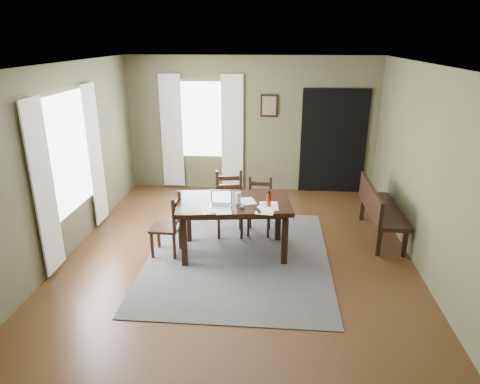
# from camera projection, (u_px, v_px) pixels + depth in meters

# --- Properties ---
(ground) EXTENTS (5.00, 6.00, 0.01)m
(ground) POSITION_uv_depth(u_px,v_px,m) (238.00, 257.00, 6.26)
(ground) COLOR #492C16
(room_shell) EXTENTS (5.02, 6.02, 2.71)m
(room_shell) POSITION_uv_depth(u_px,v_px,m) (238.00, 136.00, 5.63)
(room_shell) COLOR brown
(room_shell) RESTS_ON ground
(rug) EXTENTS (2.60, 3.20, 0.01)m
(rug) POSITION_uv_depth(u_px,v_px,m) (238.00, 256.00, 6.25)
(rug) COLOR #464646
(rug) RESTS_ON ground
(dining_table) EXTENTS (1.71, 1.15, 0.80)m
(dining_table) POSITION_uv_depth(u_px,v_px,m) (234.00, 208.00, 6.15)
(dining_table) COLOR black
(dining_table) RESTS_ON rug
(chair_end) EXTENTS (0.42, 0.41, 0.92)m
(chair_end) POSITION_uv_depth(u_px,v_px,m) (169.00, 226.00, 6.18)
(chair_end) COLOR black
(chair_end) RESTS_ON rug
(chair_back_left) EXTENTS (0.50, 0.50, 1.01)m
(chair_back_left) POSITION_uv_depth(u_px,v_px,m) (230.00, 205.00, 6.84)
(chair_back_left) COLOR black
(chair_back_left) RESTS_ON rug
(chair_back_right) EXTENTS (0.40, 0.41, 0.89)m
(chair_back_right) POSITION_uv_depth(u_px,v_px,m) (260.00, 207.00, 6.90)
(chair_back_right) COLOR black
(chair_back_right) RESTS_ON rug
(bench) EXTENTS (0.49, 1.52, 0.86)m
(bench) POSITION_uv_depth(u_px,v_px,m) (379.00, 207.00, 6.72)
(bench) COLOR black
(bench) RESTS_ON ground
(laptop) EXTENTS (0.30, 0.24, 0.20)m
(laptop) POSITION_uv_depth(u_px,v_px,m) (221.00, 202.00, 5.95)
(laptop) COLOR #B7B7BC
(laptop) RESTS_ON dining_table
(computer_mouse) EXTENTS (0.06, 0.10, 0.03)m
(computer_mouse) POSITION_uv_depth(u_px,v_px,m) (242.00, 207.00, 5.86)
(computer_mouse) COLOR #3F3F42
(computer_mouse) RESTS_ON dining_table
(tv_remote) EXTENTS (0.09, 0.16, 0.02)m
(tv_remote) POSITION_uv_depth(u_px,v_px,m) (258.00, 211.00, 5.75)
(tv_remote) COLOR black
(tv_remote) RESTS_ON dining_table
(drinking_glass) EXTENTS (0.10, 0.10, 0.17)m
(drinking_glass) POSITION_uv_depth(u_px,v_px,m) (238.00, 198.00, 6.01)
(drinking_glass) COLOR silver
(drinking_glass) RESTS_ON dining_table
(water_bottle) EXTENTS (0.07, 0.07, 0.22)m
(water_bottle) POSITION_uv_depth(u_px,v_px,m) (269.00, 199.00, 5.91)
(water_bottle) COLOR #AD2A0D
(water_bottle) RESTS_ON dining_table
(paper_a) EXTENTS (0.37, 0.40, 0.00)m
(paper_a) POSITION_uv_depth(u_px,v_px,m) (209.00, 209.00, 5.83)
(paper_a) COLOR white
(paper_a) RESTS_ON dining_table
(paper_b) EXTENTS (0.26, 0.33, 0.00)m
(paper_b) POSITION_uv_depth(u_px,v_px,m) (265.00, 210.00, 5.79)
(paper_b) COLOR white
(paper_b) RESTS_ON dining_table
(paper_c) EXTENTS (0.30, 0.34, 0.00)m
(paper_c) POSITION_uv_depth(u_px,v_px,m) (247.00, 201.00, 6.12)
(paper_c) COLOR white
(paper_c) RESTS_ON dining_table
(paper_d) EXTENTS (0.28, 0.35, 0.00)m
(paper_d) POSITION_uv_depth(u_px,v_px,m) (269.00, 206.00, 5.94)
(paper_d) COLOR white
(paper_d) RESTS_ON dining_table
(paper_e) EXTENTS (0.25, 0.30, 0.00)m
(paper_e) POSITION_uv_depth(u_px,v_px,m) (224.00, 211.00, 5.78)
(paper_e) COLOR white
(paper_e) RESTS_ON dining_table
(window_left) EXTENTS (0.01, 1.30, 1.70)m
(window_left) POSITION_uv_depth(u_px,v_px,m) (68.00, 154.00, 6.14)
(window_left) COLOR white
(window_left) RESTS_ON ground
(window_back) EXTENTS (1.00, 0.01, 1.50)m
(window_back) POSITION_uv_depth(u_px,v_px,m) (202.00, 120.00, 8.61)
(window_back) COLOR white
(window_back) RESTS_ON ground
(curtain_left_near) EXTENTS (0.03, 0.48, 2.30)m
(curtain_left_near) POSITION_uv_depth(u_px,v_px,m) (44.00, 189.00, 5.45)
(curtain_left_near) COLOR silver
(curtain_left_near) RESTS_ON ground
(curtain_left_far) EXTENTS (0.03, 0.48, 2.30)m
(curtain_left_far) POSITION_uv_depth(u_px,v_px,m) (95.00, 155.00, 6.99)
(curtain_left_far) COLOR silver
(curtain_left_far) RESTS_ON ground
(curtain_back_left) EXTENTS (0.44, 0.03, 2.30)m
(curtain_back_left) POSITION_uv_depth(u_px,v_px,m) (172.00, 132.00, 8.72)
(curtain_back_left) COLOR silver
(curtain_back_left) RESTS_ON ground
(curtain_back_right) EXTENTS (0.44, 0.03, 2.30)m
(curtain_back_right) POSITION_uv_depth(u_px,v_px,m) (232.00, 133.00, 8.62)
(curtain_back_right) COLOR silver
(curtain_back_right) RESTS_ON ground
(framed_picture) EXTENTS (0.34, 0.03, 0.44)m
(framed_picture) POSITION_uv_depth(u_px,v_px,m) (269.00, 106.00, 8.40)
(framed_picture) COLOR black
(framed_picture) RESTS_ON ground
(doorway_back) EXTENTS (1.30, 0.03, 2.10)m
(doorway_back) POSITION_uv_depth(u_px,v_px,m) (333.00, 142.00, 8.54)
(doorway_back) COLOR black
(doorway_back) RESTS_ON ground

